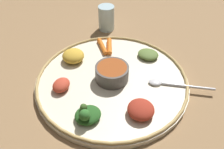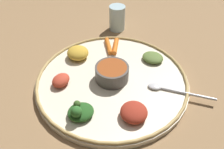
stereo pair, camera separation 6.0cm
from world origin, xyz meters
name	(u,v)px [view 1 (the left image)]	position (x,y,z in m)	size (l,w,h in m)	color
ground_plane	(112,82)	(0.00, 0.00, 0.00)	(2.40, 2.40, 0.00)	olive
platter	(112,81)	(0.00, 0.00, 0.01)	(0.41, 0.41, 0.01)	beige
platter_rim	(112,78)	(0.00, 0.00, 0.02)	(0.41, 0.41, 0.01)	tan
center_bowl	(112,72)	(0.00, 0.00, 0.04)	(0.09, 0.09, 0.04)	#4C4742
spoon	(171,84)	(-0.11, 0.11, 0.02)	(0.13, 0.13, 0.01)	silver
greens_pile	(87,115)	(0.12, 0.08, 0.03)	(0.07, 0.06, 0.04)	#23511E
carrot_near_spoon	(109,45)	(-0.07, -0.13, 0.02)	(0.06, 0.08, 0.01)	orange
carrot_outer	(102,45)	(-0.05, -0.14, 0.02)	(0.04, 0.09, 0.01)	orange
mound_berbere_red	(61,85)	(0.13, -0.04, 0.03)	(0.05, 0.04, 0.03)	#B73D28
mound_lentil_yellow	(73,56)	(0.05, -0.13, 0.03)	(0.06, 0.06, 0.03)	gold
mound_collards	(148,54)	(-0.14, -0.02, 0.02)	(0.06, 0.06, 0.02)	#567033
mound_beet	(141,109)	(0.01, 0.14, 0.03)	(0.06, 0.06, 0.03)	maroon
drinking_glass	(106,20)	(-0.14, -0.25, 0.04)	(0.06, 0.06, 0.09)	silver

